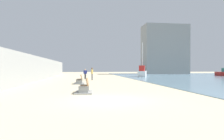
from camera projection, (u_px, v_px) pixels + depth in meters
ground_plane at (93, 80)px, 28.90m from camera, size 120.00×120.00×0.00m
seawall at (35, 69)px, 27.90m from camera, size 0.80×64.00×3.17m
bench_near at (84, 89)px, 14.32m from camera, size 1.22×2.16×0.98m
bench_far at (79, 82)px, 22.48m from camera, size 1.16×2.13×0.98m
person_walking at (92, 73)px, 29.29m from camera, size 0.27×0.51×1.73m
person_standing at (85, 73)px, 32.14m from camera, size 0.53×0.21×1.52m
boat_distant at (142, 72)px, 40.59m from camera, size 2.85×4.76×6.48m
harbor_building at (165, 50)px, 59.34m from camera, size 12.00×6.00×13.41m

